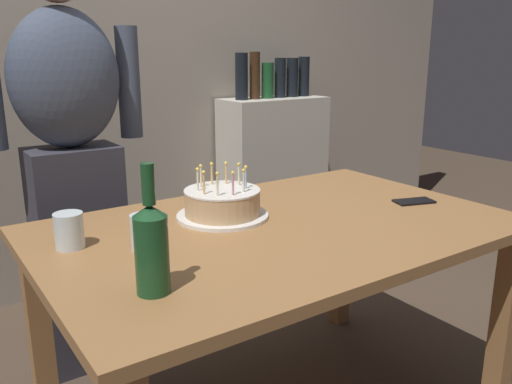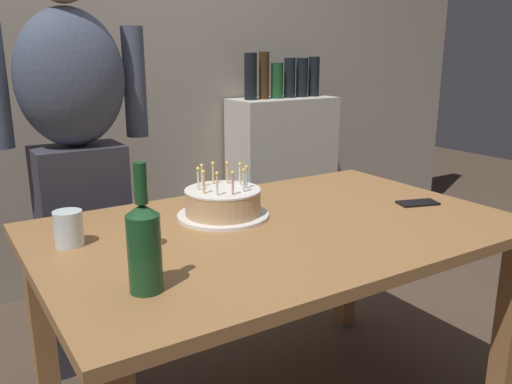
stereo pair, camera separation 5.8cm
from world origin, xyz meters
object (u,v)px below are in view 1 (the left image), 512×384
object	(u,v)px
water_glass_near	(69,231)
cell_phone	(414,201)
water_glass_far	(143,232)
person_man_bearded	(72,159)
birthday_cake	(222,204)
wine_bottle	(151,246)

from	to	relation	value
water_glass_near	cell_phone	bearing A→B (deg)	-11.85
water_glass_near	water_glass_far	xyz separation A→B (m)	(0.17, -0.13, -0.00)
person_man_bearded	cell_phone	bearing A→B (deg)	139.29
person_man_bearded	water_glass_far	bearing A→B (deg)	88.55
birthday_cake	wine_bottle	bearing A→B (deg)	-136.83
wine_bottle	cell_phone	xyz separation A→B (m)	(1.10, 0.15, -0.11)
water_glass_near	wine_bottle	bearing A→B (deg)	-78.95
birthday_cake	cell_phone	distance (m)	0.72
water_glass_far	cell_phone	bearing A→B (deg)	-6.64
water_glass_far	person_man_bearded	world-z (taller)	person_man_bearded
water_glass_far	wine_bottle	bearing A→B (deg)	-108.39
water_glass_near	person_man_bearded	xyz separation A→B (m)	(0.19, 0.60, 0.08)
water_glass_far	person_man_bearded	bearing A→B (deg)	88.55
wine_bottle	person_man_bearded	size ratio (longest dim) A/B	0.18
birthday_cake	person_man_bearded	xyz separation A→B (m)	(-0.31, 0.61, 0.09)
water_glass_near	cell_phone	xyz separation A→B (m)	(1.17, -0.25, -0.05)
water_glass_near	wine_bottle	xyz separation A→B (m)	(0.08, -0.40, 0.06)
water_glass_far	cell_phone	distance (m)	1.02
cell_phone	birthday_cake	bearing A→B (deg)	177.86
water_glass_near	water_glass_far	world-z (taller)	same
birthday_cake	water_glass_near	distance (m)	0.50
birthday_cake	wine_bottle	size ratio (longest dim) A/B	1.00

